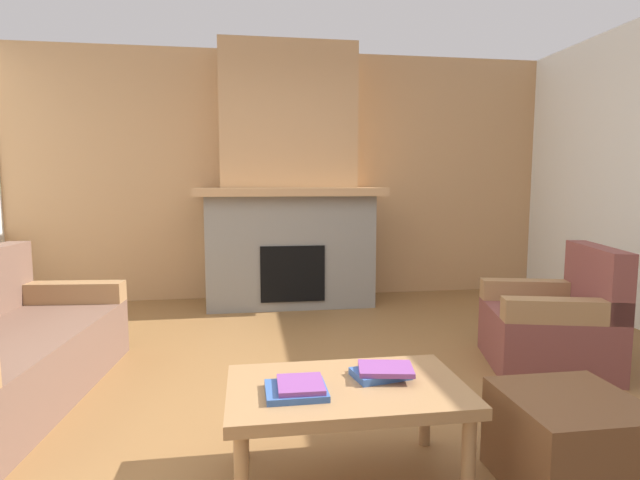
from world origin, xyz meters
TOP-DOWN VIEW (x-y plane):
  - ground at (0.00, 0.00)m, footprint 9.00×9.00m
  - wall_back_wood_panel at (0.00, 3.00)m, footprint 6.00×0.12m
  - fireplace at (0.00, 2.62)m, footprint 1.90×0.82m
  - armchair at (1.66, 0.47)m, footprint 0.93×0.93m
  - coffee_table at (-0.04, -0.63)m, footprint 1.00×0.60m
  - ottoman at (0.87, -0.83)m, footprint 0.52×0.52m
  - book_stack_near_edge at (-0.25, -0.69)m, footprint 0.25×0.21m
  - book_stack_center at (0.13, -0.58)m, footprint 0.28×0.22m

SIDE VIEW (x-z plane):
  - ground at x=0.00m, z-range 0.00..0.00m
  - ottoman at x=0.87m, z-range 0.00..0.40m
  - armchair at x=1.66m, z-range -0.13..0.72m
  - coffee_table at x=-0.04m, z-range 0.16..0.59m
  - book_stack_near_edge at x=-0.25m, z-range 0.43..0.47m
  - book_stack_center at x=0.13m, z-range 0.43..0.48m
  - fireplace at x=0.00m, z-range -0.19..2.51m
  - wall_back_wood_panel at x=0.00m, z-range 0.00..2.70m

